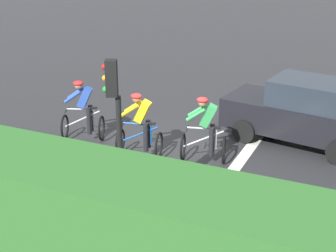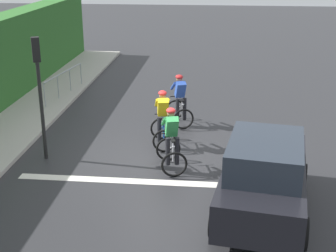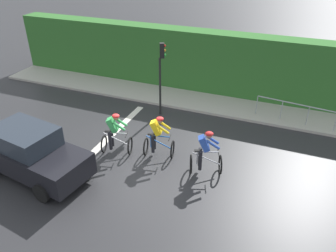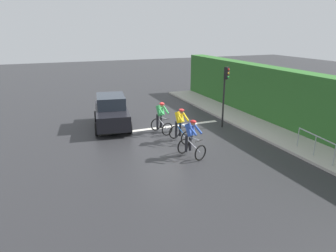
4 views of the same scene
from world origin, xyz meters
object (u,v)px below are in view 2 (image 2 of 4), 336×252
Objects in this scene: cyclist_lead at (180,101)px; pedestrian_railing_kerbside at (64,78)px; car_black at (264,176)px; cyclist_mid at (171,141)px; traffic_light_near_crossing at (39,80)px; cyclist_second at (163,120)px.

cyclist_lead is 0.50× the size of pedestrian_railing_kerbside.
car_black is at bearing -67.71° from cyclist_lead.
cyclist_lead is 1.00× the size of cyclist_mid.
pedestrian_railing_kerbside is at bearing 102.03° from traffic_light_near_crossing.
car_black reaches higher than pedestrian_railing_kerbside.
cyclist_second is 0.50× the size of traffic_light_near_crossing.
cyclist_second is 4.40m from car_black.
traffic_light_near_crossing is (-3.49, -3.08, 1.43)m from cyclist_lead.
cyclist_lead and cyclist_second have the same top height.
cyclist_second is 1.00× the size of cyclist_mid.
pedestrian_railing_kerbside is (-1.22, 5.72, -1.44)m from traffic_light_near_crossing.
cyclist_mid is 0.50× the size of pedestrian_railing_kerbside.
cyclist_lead is at bearing -29.23° from pedestrian_railing_kerbside.
car_black is (2.19, -1.99, 0.08)m from cyclist_mid.
cyclist_lead is at bearing 79.86° from cyclist_second.
car_black reaches higher than cyclist_second.
cyclist_mid is at bearing -75.86° from cyclist_second.
car_black is at bearing -49.38° from pedestrian_railing_kerbside.
cyclist_mid is 7.76m from pedestrian_railing_kerbside.
pedestrian_railing_kerbside is (-4.77, 6.12, -0.02)m from cyclist_mid.
traffic_light_near_crossing is at bearing 173.55° from cyclist_mid.
car_black is 6.36m from traffic_light_near_crossing.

